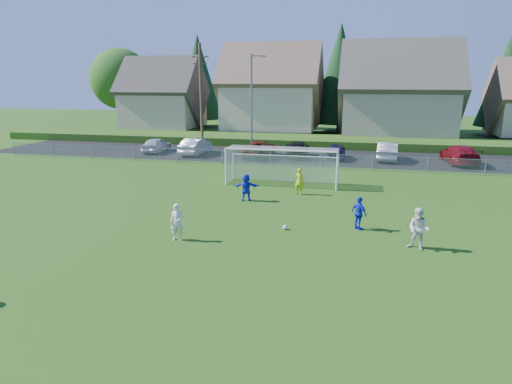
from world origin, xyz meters
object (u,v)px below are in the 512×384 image
player_white_b (419,229)px  car_c (259,149)px  car_b (196,146)px  car_g (460,154)px  soccer_goal (283,160)px  player_blue_a (359,213)px  car_d (297,149)px  car_e (336,151)px  soccer_ball (285,227)px  car_f (387,151)px  goalkeeper (299,181)px  player_white_a (177,222)px  car_a (156,145)px  player_blue_b (246,187)px

player_white_b → car_c: size_ratio=0.33×
car_b → car_g: (23.12, 0.32, 0.03)m
soccer_goal → player_blue_a: bearing=-59.4°
car_d → car_c: bearing=7.0°
car_c → car_e: size_ratio=1.35×
car_e → soccer_ball: bearing=85.9°
car_f → car_d: bearing=4.8°
goalkeeper → car_d: (-1.97, 13.53, -0.10)m
player_white_a → car_a: player_white_a is taller
car_e → player_blue_b: bearing=73.9°
car_c → car_d: bearing=-171.1°
soccer_ball → goalkeeper: goalkeeper is taller
player_white_b → car_g: 22.14m
car_c → soccer_ball: bearing=102.5°
player_white_a → car_c: player_white_a is taller
car_b → player_blue_a: bearing=130.6°
player_blue_a → car_d: size_ratio=0.32×
player_white_a → player_blue_a: size_ratio=1.03×
car_b → car_a: bearing=-3.1°
car_b → car_f: size_ratio=0.97×
car_d → player_blue_a: bearing=100.7°
player_white_a → car_e: bearing=67.4°
car_a → car_g: bearing=178.7°
player_blue_a → car_c: (-8.94, 18.86, -0.05)m
soccer_ball → player_blue_b: player_blue_b is taller
car_b → soccer_goal: (9.98, -10.38, 0.87)m
player_white_b → car_d: (-8.00, 21.69, -0.17)m
car_b → car_c: size_ratio=0.86×
soccer_goal → car_c: bearing=110.6°
soccer_ball → car_g: size_ratio=0.04×
player_white_a → car_g: bearing=46.4°
car_a → car_f: size_ratio=0.86×
player_white_b → car_c: (-11.35, 20.96, -0.15)m
player_white_a → car_d: player_white_a is taller
player_blue_a → car_f: player_blue_a is taller
car_d → car_b: bearing=-1.6°
car_d → car_e: 3.47m
player_white_a → car_e: player_white_a is taller
car_d → soccer_goal: (0.50, -10.98, 0.91)m
soccer_ball → player_white_b: (5.79, -1.29, 0.78)m
player_blue_b → car_b: player_blue_b is taller
player_blue_a → car_a: player_blue_a is taller
car_c → soccer_goal: (3.85, -10.25, 0.88)m
player_blue_b → car_b: size_ratio=0.35×
car_a → car_d: (13.62, 0.23, 0.02)m
player_blue_b → car_e: size_ratio=0.40×
goalkeeper → car_e: goalkeeper is taller
car_b → soccer_goal: soccer_goal is taller
player_white_a → car_a: (-11.45, 22.63, -0.12)m
soccer_ball → car_e: (1.25, 20.21, 0.57)m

